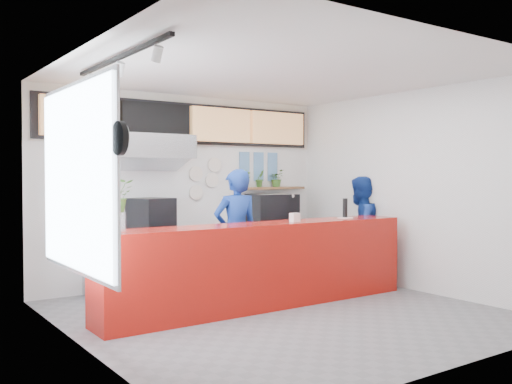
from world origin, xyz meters
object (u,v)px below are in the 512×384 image
staff_right (360,229)px  service_counter (263,265)px  espresso_machine (272,209)px  panini_oven (151,214)px  pepper_mill (345,208)px  staff_center (236,234)px

staff_right → service_counter: bearing=2.4°
espresso_machine → staff_right: bearing=-47.5°
panini_oven → pepper_mill: pepper_mill is taller
service_counter → espresso_machine: (1.48, 1.80, 0.60)m
espresso_machine → pepper_mill: espresso_machine is taller
service_counter → panini_oven: size_ratio=8.31×
service_counter → espresso_machine: size_ratio=5.77×
espresso_machine → staff_center: (-1.49, -1.17, -0.24)m
staff_center → staff_right: size_ratio=1.06×
espresso_machine → pepper_mill: bearing=-85.6°
service_counter → staff_right: size_ratio=2.64×
espresso_machine → staff_center: size_ratio=0.43×
service_counter → pepper_mill: 1.62m
espresso_machine → staff_center: bearing=-136.9°
staff_right → pepper_mill: staff_right is taller
service_counter → staff_center: bearing=91.2°
staff_right → panini_oven: bearing=-32.6°
service_counter → panini_oven: (-0.76, 1.80, 0.59)m
staff_center → panini_oven: bearing=-50.3°
staff_center → service_counter: bearing=98.3°
panini_oven → espresso_machine: bearing=-15.9°
espresso_machine → staff_right: staff_right is taller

